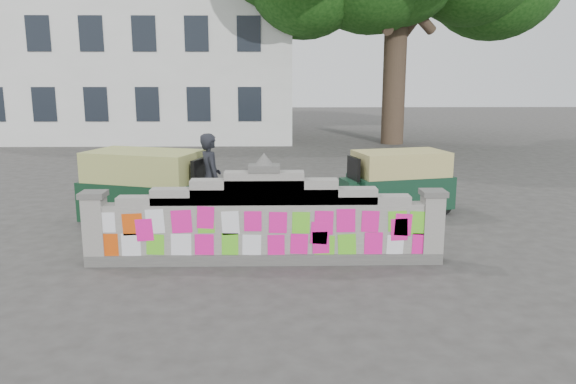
# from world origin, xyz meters

# --- Properties ---
(ground) EXTENTS (100.00, 100.00, 0.00)m
(ground) POSITION_xyz_m (0.00, 0.00, 0.00)
(ground) COLOR #383533
(ground) RESTS_ON ground
(parapet_wall) EXTENTS (6.48, 0.44, 2.01)m
(parapet_wall) POSITION_xyz_m (-0.00, -0.01, 0.75)
(parapet_wall) COLOR #4C4C49
(parapet_wall) RESTS_ON ground
(building) EXTENTS (16.00, 10.00, 8.90)m
(building) POSITION_xyz_m (-7.00, 21.98, 4.01)
(building) COLOR silver
(building) RESTS_ON ground
(cyclist_bike) EXTENTS (2.26, 1.50, 1.12)m
(cyclist_bike) POSITION_xyz_m (-1.18, 1.98, 0.56)
(cyclist_bike) COLOR black
(cyclist_bike) RESTS_ON ground
(cyclist_rider) EXTENTS (0.68, 0.82, 1.90)m
(cyclist_rider) POSITION_xyz_m (-1.18, 1.98, 0.95)
(cyclist_rider) COLOR black
(cyclist_rider) RESTS_ON ground
(pedestrian) EXTENTS (0.88, 0.91, 1.48)m
(pedestrian) POSITION_xyz_m (-0.04, 2.68, 0.74)
(pedestrian) COLOR #279129
(pedestrian) RESTS_ON ground
(rickshaw_left) EXTENTS (3.16, 2.15, 1.70)m
(rickshaw_left) POSITION_xyz_m (-2.65, 2.60, 0.88)
(rickshaw_left) COLOR black
(rickshaw_left) RESTS_ON ground
(rickshaw_right) EXTENTS (2.84, 1.79, 1.52)m
(rickshaw_right) POSITION_xyz_m (3.19, 3.74, 0.79)
(rickshaw_right) COLOR #113321
(rickshaw_right) RESTS_ON ground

